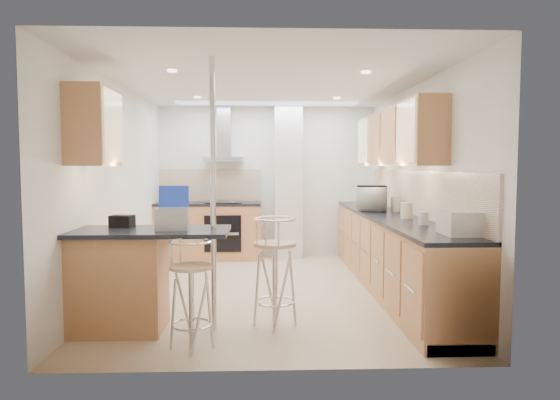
{
  "coord_description": "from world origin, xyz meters",
  "views": [
    {
      "loc": [
        -0.08,
        -6.01,
        1.53
      ],
      "look_at": [
        0.14,
        0.2,
        1.09
      ],
      "focal_mm": 32.0,
      "sensor_mm": 36.0,
      "label": 1
    }
  ],
  "objects_px": {
    "microwave": "(372,198)",
    "bar_stool_end": "(275,272)",
    "laptop": "(172,219)",
    "bar_stool_near": "(191,294)",
    "bread_bin": "(461,222)"
  },
  "relations": [
    {
      "from": "microwave",
      "to": "bar_stool_end",
      "type": "relative_size",
      "value": 0.56
    },
    {
      "from": "microwave",
      "to": "laptop",
      "type": "distance_m",
      "value": 3.11
    },
    {
      "from": "bar_stool_near",
      "to": "bread_bin",
      "type": "bearing_deg",
      "value": 20.86
    },
    {
      "from": "microwave",
      "to": "bread_bin",
      "type": "height_order",
      "value": "microwave"
    },
    {
      "from": "bread_bin",
      "to": "bar_stool_end",
      "type": "bearing_deg",
      "value": 168.69
    },
    {
      "from": "bar_stool_end",
      "to": "bread_bin",
      "type": "relative_size",
      "value": 2.59
    },
    {
      "from": "laptop",
      "to": "bar_stool_end",
      "type": "relative_size",
      "value": 0.28
    },
    {
      "from": "laptop",
      "to": "microwave",
      "type": "bearing_deg",
      "value": 39.04
    },
    {
      "from": "bar_stool_near",
      "to": "laptop",
      "type": "bearing_deg",
      "value": 132.85
    },
    {
      "from": "microwave",
      "to": "laptop",
      "type": "relative_size",
      "value": 2.03
    },
    {
      "from": "bread_bin",
      "to": "microwave",
      "type": "bearing_deg",
      "value": 98.13
    },
    {
      "from": "microwave",
      "to": "bread_bin",
      "type": "bearing_deg",
      "value": -162.35
    },
    {
      "from": "bar_stool_near",
      "to": "bar_stool_end",
      "type": "bearing_deg",
      "value": 55.02
    },
    {
      "from": "bar_stool_near",
      "to": "bar_stool_end",
      "type": "distance_m",
      "value": 0.91
    },
    {
      "from": "bar_stool_near",
      "to": "microwave",
      "type": "bearing_deg",
      "value": 67.15
    }
  ]
}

